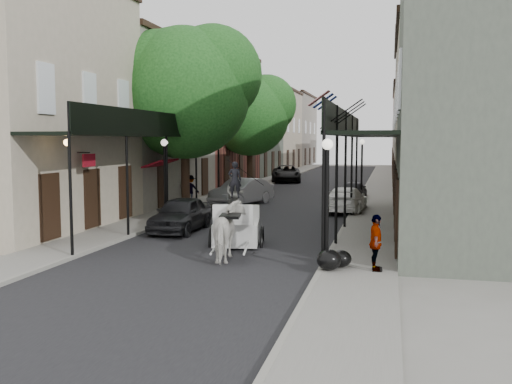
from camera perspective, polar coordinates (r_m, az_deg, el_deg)
The scene contains 24 objects.
ground at distance 19.39m, azimuth -4.52°, elevation -6.06°, with size 140.00×140.00×0.00m, color gray.
road at distance 38.73m, azimuth 4.56°, elevation -0.39°, with size 8.00×90.00×0.01m, color black.
sidewalk_left at distance 39.79m, azimuth -2.58°, elevation -0.15°, with size 2.20×90.00×0.12m, color gray.
sidewalk_right at distance 38.29m, azimuth 11.97°, elevation -0.47°, with size 2.20×90.00×0.12m, color gray.
building_row_left at distance 50.24m, azimuth -3.44°, elevation 6.89°, with size 5.00×80.00×10.50m, color #B6A892.
building_row_right at distance 48.20m, azimuth 16.69°, elevation 6.75°, with size 5.00×80.00×10.50m, color gray.
gallery_left at distance 27.24m, azimuth -9.72°, elevation 5.71°, with size 2.20×18.05×4.88m.
gallery_right at distance 25.10m, azimuth 10.96°, elevation 5.73°, with size 2.20×18.05×4.88m.
tree_near at distance 30.13m, azimuth -6.32°, elevation 10.34°, with size 7.31×6.80×9.63m.
tree_far at distance 43.51m, azimuth -0.12°, elevation 7.93°, with size 6.45×6.00×8.61m.
lamppost_right_near at distance 16.29m, azimuth 7.10°, elevation -0.95°, with size 0.32×0.32×3.71m.
lamppost_left at distance 26.13m, azimuth -9.10°, elevation 1.34°, with size 0.32×0.32×3.71m.
lamppost_right_far at distance 36.18m, azimuth 10.53°, elevation 2.39°, with size 0.32×0.32×3.71m.
horse at distance 18.01m, azimuth -2.62°, elevation -3.95°, with size 0.99×2.18×1.84m, color silver.
carriage at distance 20.81m, azimuth -1.88°, elevation -1.94°, with size 2.16×2.95×3.08m.
pedestrian_walking at distance 29.48m, azimuth -2.19°, elevation -0.18°, with size 0.99×0.77×2.03m, color #AAA9A0.
pedestrian_sidewalk_left at distance 33.49m, azimuth -6.58°, elevation 0.30°, with size 1.05×0.60×1.63m, color gray.
pedestrian_sidewalk_right at distance 16.36m, azimuth 11.90°, elevation -5.00°, with size 0.94×0.39×1.60m, color gray.
car_left_near at distance 23.85m, azimuth -7.54°, elevation -2.21°, with size 1.70×4.23×1.44m, color black.
car_left_mid at distance 33.33m, azimuth -1.43°, elevation 0.03°, with size 1.63×4.67×1.54m, color #A1A0A6.
car_left_far at distance 51.40m, azimuth 3.04°, elevation 1.85°, with size 2.52×5.47×1.52m, color black.
car_right_near at distance 30.30m, azimuth 8.99°, elevation -0.75°, with size 1.87×4.59×1.33m, color white.
car_right_far at distance 37.31m, azimuth 9.80°, elevation 0.23°, with size 1.39×3.46×1.18m, color black.
trash_bags at distance 16.50m, azimuth 7.77°, elevation -6.69°, with size 0.96×1.11×0.60m.
Camera 1 is at (5.83, -18.10, 3.79)m, focal length 40.00 mm.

